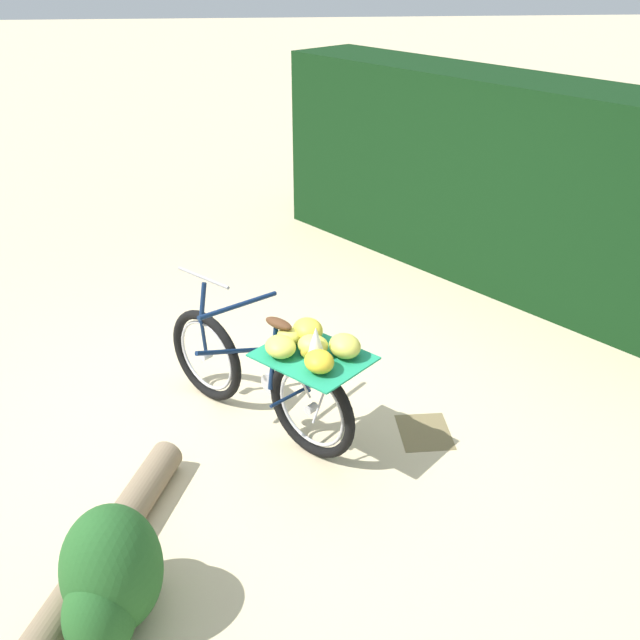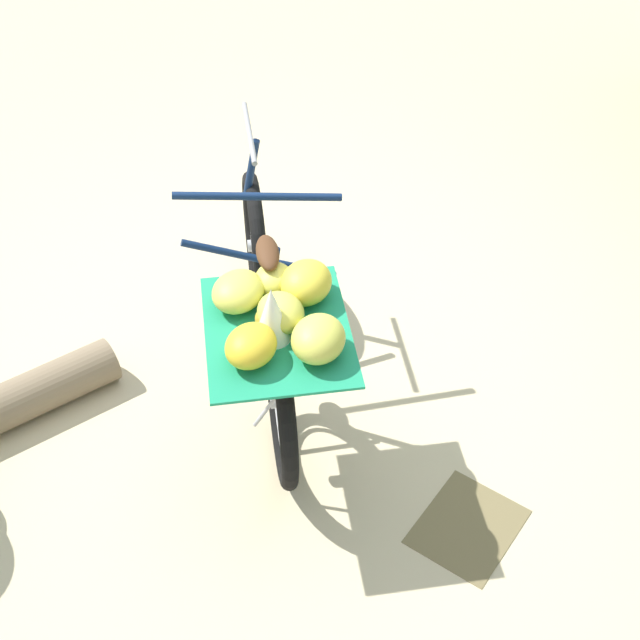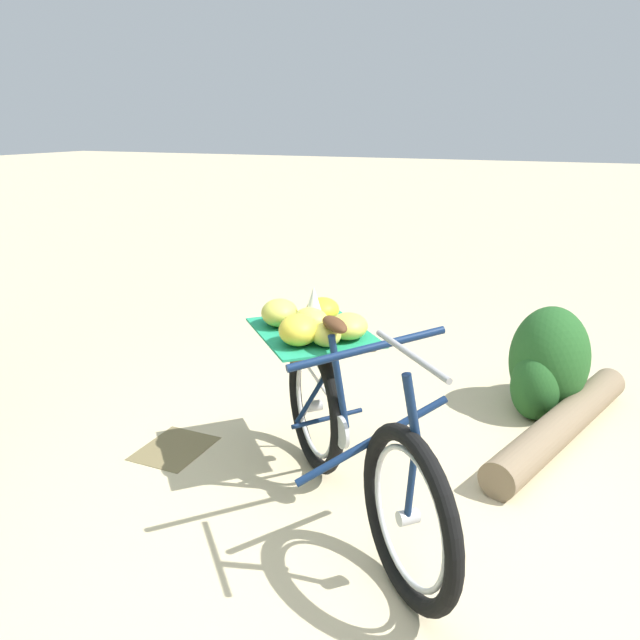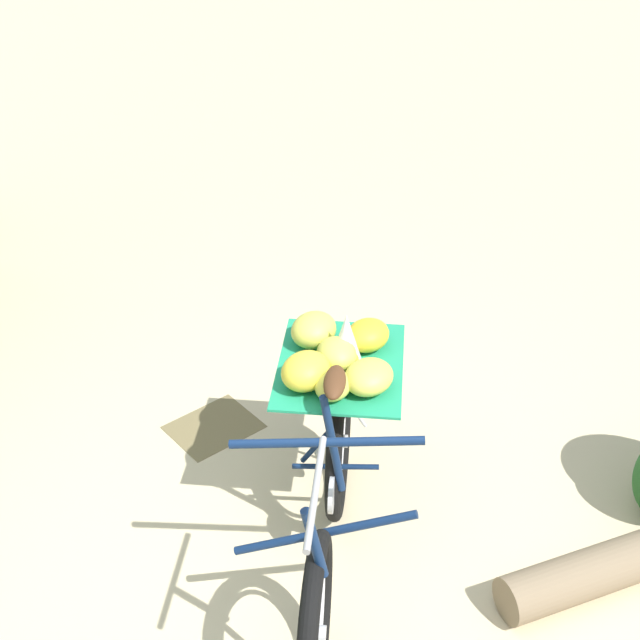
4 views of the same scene
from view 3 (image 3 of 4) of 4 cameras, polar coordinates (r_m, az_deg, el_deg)
ground_plane at (r=2.97m, az=-0.42°, el=-20.04°), size 60.00×60.00×0.00m
bicycle at (r=2.99m, az=1.76°, el=-7.73°), size 1.48×1.46×1.03m
fallen_log at (r=4.01m, az=21.27°, el=-8.90°), size 1.65×0.72×0.21m
shrub_cluster at (r=4.32m, az=20.21°, el=-3.85°), size 0.73×0.50×0.70m
leaf_litter_patch at (r=3.79m, az=-13.18°, el=-11.37°), size 0.44×0.36×0.01m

